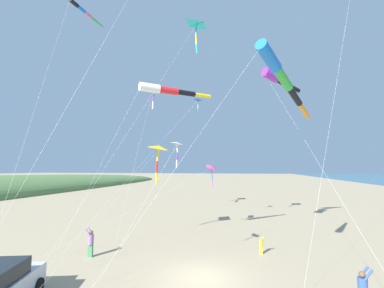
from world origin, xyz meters
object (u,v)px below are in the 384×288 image
object	(u,v)px
kite_windsock_red_high_left	(277,79)
kite_delta_orange_high_right	(177,144)
person_bystander_far	(261,244)
kite_delta_green_low_center	(159,149)
kite_delta_long_streamer_right	(154,86)
kite_windsock_black_fish_shape	(282,77)
kite_delta_purple_drifting	(197,24)
kite_windsock_rainbow_low_near	(167,90)
kite_windsock_white_trailing	(83,11)
kite_delta_striped_overhead	(197,101)
person_child_green_jacket	(91,241)
kite_delta_blue_topmost	(212,168)

from	to	relation	value
kite_windsock_red_high_left	kite_delta_orange_high_right	world-z (taller)	kite_windsock_red_high_left
person_bystander_far	kite_delta_green_low_center	size ratio (longest dim) A/B	0.08
kite_delta_long_streamer_right	kite_windsock_black_fish_shape	bearing A→B (deg)	-47.78
kite_delta_purple_drifting	kite_windsock_rainbow_low_near	bearing A→B (deg)	-109.25
kite_delta_green_low_center	kite_windsock_white_trailing	world-z (taller)	kite_windsock_white_trailing
kite_delta_green_low_center	kite_delta_orange_high_right	bearing A→B (deg)	-60.44
person_bystander_far	kite_delta_green_low_center	distance (m)	10.90
kite_windsock_red_high_left	kite_delta_long_streamer_right	xyz separation A→B (m)	(-14.44, 5.55, 2.30)
kite_windsock_red_high_left	kite_windsock_rainbow_low_near	xyz separation A→B (m)	(-8.32, -6.72, -2.55)
person_bystander_far	kite_windsock_black_fish_shape	xyz separation A→B (m)	(1.24, -4.07, 10.03)
kite_delta_striped_overhead	kite_delta_long_streamer_right	bearing A→B (deg)	145.61
kite_windsock_red_high_left	kite_windsock_white_trailing	size ratio (longest dim) A/B	0.76
kite_delta_purple_drifting	person_child_green_jacket	bearing A→B (deg)	-134.00
person_bystander_far	kite_windsock_black_fish_shape	size ratio (longest dim) A/B	0.10
kite_windsock_rainbow_low_near	kite_windsock_white_trailing	xyz separation A→B (m)	(-9.76, 2.91, 9.61)
person_bystander_far	kite_windsock_red_high_left	xyz separation A→B (m)	(1.91, 5.56, 13.31)
kite_windsock_rainbow_low_near	kite_delta_striped_overhead	size ratio (longest dim) A/B	0.91
kite_windsock_white_trailing	kite_delta_green_low_center	bearing A→B (deg)	2.68
kite_windsock_red_high_left	kite_delta_long_streamer_right	world-z (taller)	kite_delta_long_streamer_right
kite_delta_long_streamer_right	kite_delta_blue_topmost	bearing A→B (deg)	-31.44
person_child_green_jacket	kite_windsock_white_trailing	distance (m)	21.30
kite_windsock_rainbow_low_near	kite_delta_long_streamer_right	bearing A→B (deg)	116.53
kite_windsock_rainbow_low_near	kite_windsock_black_fish_shape	world-z (taller)	kite_windsock_black_fish_shape
kite_delta_purple_drifting	kite_windsock_red_high_left	bearing A→B (deg)	22.21
kite_delta_purple_drifting	kite_windsock_red_high_left	world-z (taller)	kite_delta_purple_drifting
person_bystander_far	kite_delta_long_streamer_right	xyz separation A→B (m)	(-12.54, 11.11, 15.61)
person_bystander_far	kite_windsock_rainbow_low_near	size ratio (longest dim) A/B	0.10
kite_delta_purple_drifting	kite_delta_striped_overhead	world-z (taller)	kite_delta_purple_drifting
kite_windsock_red_high_left	kite_delta_blue_topmost	bearing A→B (deg)	175.10
kite_delta_long_streamer_right	kite_windsock_rainbow_low_near	bearing A→B (deg)	-63.47
person_bystander_far	kite_delta_striped_overhead	xyz separation A→B (m)	(-5.83, 6.52, 12.01)
kite_delta_purple_drifting	kite_delta_striped_overhead	size ratio (longest dim) A/B	1.47
person_child_green_jacket	kite_delta_blue_topmost	bearing A→B (deg)	55.23
kite_windsock_rainbow_low_near	kite_delta_blue_topmost	bearing A→B (deg)	74.01
kite_delta_long_streamer_right	kite_windsock_black_fish_shape	size ratio (longest dim) A/B	1.42
person_child_green_jacket	kite_delta_orange_high_right	bearing A→B (deg)	-8.98
kite_delta_green_low_center	person_bystander_far	bearing A→B (deg)	-14.38
kite_delta_green_low_center	kite_delta_purple_drifting	bearing A→B (deg)	10.56
kite_windsock_black_fish_shape	kite_delta_blue_topmost	distance (m)	12.58
kite_windsock_red_high_left	kite_windsock_rainbow_low_near	size ratio (longest dim) A/B	1.39
kite_delta_green_low_center	kite_delta_long_streamer_right	bearing A→B (deg)	115.38
kite_windsock_red_high_left	kite_delta_long_streamer_right	bearing A→B (deg)	158.97
kite_delta_purple_drifting	kite_delta_green_low_center	xyz separation A→B (m)	(-3.22, -0.60, -11.18)
kite_delta_orange_high_right	kite_windsock_black_fish_shape	world-z (taller)	kite_windsock_black_fish_shape
person_child_green_jacket	kite_delta_green_low_center	bearing A→B (deg)	64.61
kite_delta_long_streamer_right	kite_windsock_white_trailing	xyz separation A→B (m)	(-3.63, -9.36, 4.76)
kite_delta_purple_drifting	kite_windsock_red_high_left	size ratio (longest dim) A/B	1.16
kite_delta_purple_drifting	kite_windsock_white_trailing	distance (m)	11.41
person_child_green_jacket	kite_delta_long_streamer_right	distance (m)	21.02
kite_delta_orange_high_right	kite_delta_long_streamer_right	distance (m)	19.51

